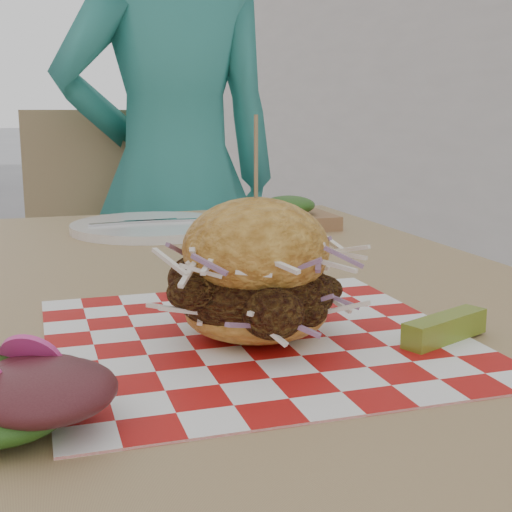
% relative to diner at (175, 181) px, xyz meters
% --- Properties ---
extents(diner, '(0.60, 0.42, 1.56)m').
position_rel_diner_xyz_m(diner, '(0.00, 0.00, 0.00)').
color(diner, teal).
rests_on(diner, ground).
extents(patio_table, '(0.80, 1.20, 0.75)m').
position_rel_diner_xyz_m(patio_table, '(-0.14, -0.92, -0.11)').
color(patio_table, tan).
rests_on(patio_table, ground).
extents(patio_chair, '(0.50, 0.50, 0.95)m').
position_rel_diner_xyz_m(patio_chair, '(-0.12, 0.06, -0.23)').
color(patio_chair, tan).
rests_on(patio_chair, ground).
extents(paper_liner, '(0.36, 0.36, 0.00)m').
position_rel_diner_xyz_m(paper_liner, '(-0.15, -1.14, -0.03)').
color(paper_liner, red).
rests_on(paper_liner, patio_table).
extents(sandwich, '(0.17, 0.17, 0.19)m').
position_rel_diner_xyz_m(sandwich, '(-0.15, -1.14, 0.03)').
color(sandwich, gold).
rests_on(sandwich, paper_liner).
extents(pickle_spear, '(0.10, 0.06, 0.02)m').
position_rel_diner_xyz_m(pickle_spear, '(0.00, -1.20, -0.02)').
color(pickle_spear, olive).
rests_on(pickle_spear, paper_liner).
extents(side_salad, '(0.14, 0.14, 0.05)m').
position_rel_diner_xyz_m(side_salad, '(-0.35, -1.26, -0.01)').
color(side_salad, '#3F1419').
rests_on(side_salad, patio_table).
extents(place_setting, '(0.27, 0.27, 0.02)m').
position_rel_diner_xyz_m(place_setting, '(-0.14, -0.54, -0.02)').
color(place_setting, white).
rests_on(place_setting, patio_table).
extents(kraft_tray, '(0.15, 0.12, 0.06)m').
position_rel_diner_xyz_m(kraft_tray, '(0.09, -0.58, -0.01)').
color(kraft_tray, '#906541').
rests_on(kraft_tray, patio_table).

